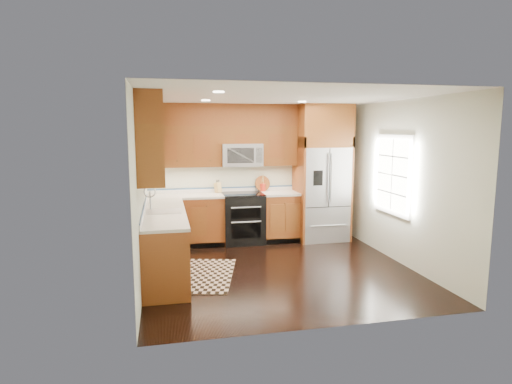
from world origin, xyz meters
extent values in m
plane|color=black|center=(0.00, 0.00, 0.00)|extent=(4.00, 4.00, 0.00)
cube|color=beige|center=(0.00, 2.00, 1.30)|extent=(4.00, 0.02, 2.60)
cube|color=beige|center=(-2.00, 0.00, 1.30)|extent=(0.02, 4.00, 2.60)
cube|color=beige|center=(2.00, 0.00, 1.30)|extent=(0.02, 4.00, 2.60)
cube|color=white|center=(1.98, 0.20, 1.40)|extent=(0.04, 1.10, 1.30)
cube|color=white|center=(1.97, 0.20, 1.40)|extent=(0.02, 0.95, 1.15)
cube|color=brown|center=(-1.31, 1.70, 0.45)|extent=(1.37, 0.60, 0.90)
cube|color=brown|center=(0.49, 1.70, 0.45)|extent=(0.72, 0.60, 0.90)
cube|color=brown|center=(-1.70, 0.20, 0.45)|extent=(0.60, 2.40, 0.90)
cube|color=silver|center=(-0.57, 1.70, 0.92)|extent=(2.85, 0.62, 0.04)
cube|color=silver|center=(-1.70, 0.20, 0.92)|extent=(0.62, 2.40, 0.04)
cube|color=brown|center=(-0.57, 1.83, 1.83)|extent=(2.85, 0.33, 0.75)
cube|color=brown|center=(-1.83, 0.20, 1.83)|extent=(0.33, 2.40, 0.75)
cube|color=brown|center=(-0.57, 1.83, 2.40)|extent=(2.85, 0.33, 0.40)
cube|color=brown|center=(-1.83, 0.20, 2.40)|extent=(0.33, 2.40, 0.40)
cube|color=black|center=(-0.25, 1.67, 0.46)|extent=(0.76, 0.64, 0.92)
cube|color=black|center=(-0.25, 1.67, 0.94)|extent=(0.76, 0.60, 0.02)
cube|color=black|center=(-0.25, 1.35, 0.62)|extent=(0.55, 0.01, 0.18)
cube|color=black|center=(-0.25, 1.35, 0.30)|extent=(0.55, 0.01, 0.28)
cylinder|color=#B2B2B7|center=(-0.25, 1.33, 0.74)|extent=(0.55, 0.02, 0.02)
cylinder|color=#B2B2B7|center=(-0.25, 1.33, 0.47)|extent=(0.55, 0.02, 0.02)
cube|color=#B2B2B7|center=(-0.25, 1.80, 1.66)|extent=(0.76, 0.40, 0.42)
cube|color=black|center=(-0.30, 1.60, 1.66)|extent=(0.50, 0.01, 0.28)
cube|color=#B2B2B7|center=(1.30, 1.63, 0.90)|extent=(0.90, 0.74, 1.80)
cube|color=black|center=(1.30, 1.26, 1.25)|extent=(0.01, 0.01, 1.08)
cube|color=black|center=(1.08, 1.25, 1.25)|extent=(0.18, 0.01, 0.28)
cube|color=brown|center=(0.83, 1.63, 1.00)|extent=(0.04, 0.74, 2.00)
cube|color=brown|center=(1.77, 1.63, 1.00)|extent=(0.04, 0.74, 2.00)
cube|color=brown|center=(1.30, 1.63, 2.20)|extent=(0.98, 0.74, 0.80)
cube|color=#B2B2B7|center=(-1.70, 0.20, 0.95)|extent=(0.50, 0.42, 0.02)
cylinder|color=#B2B2B7|center=(-1.90, 0.42, 1.08)|extent=(0.02, 0.02, 0.28)
torus|color=#B2B2B7|center=(-1.90, 0.34, 1.22)|extent=(0.18, 0.02, 0.18)
cube|color=black|center=(-1.19, -0.02, 0.01)|extent=(1.23, 1.68, 0.01)
cube|color=tan|center=(-0.69, 1.90, 1.04)|extent=(0.13, 0.15, 0.19)
cylinder|color=#B62716|center=(0.19, 1.92, 1.01)|extent=(0.14, 0.14, 0.15)
cylinder|color=brown|center=(0.19, 1.93, 0.95)|extent=(0.35, 0.35, 0.02)
camera|label=1|loc=(-1.68, -6.12, 2.14)|focal=30.00mm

